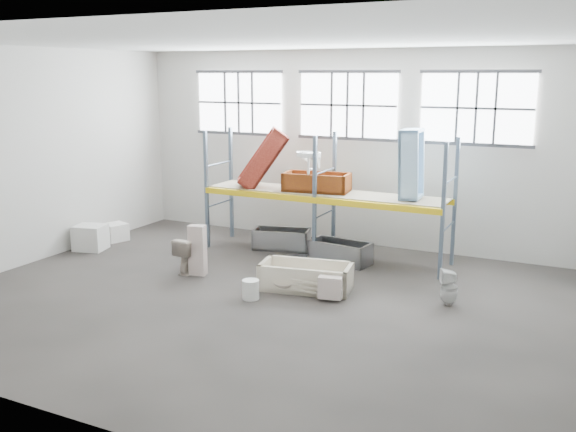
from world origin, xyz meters
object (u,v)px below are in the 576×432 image
Objects in this scene: rust_tub_flat at (317,182)px; toilet_beige at (191,255)px; blue_tub_upright at (411,164)px; bucket at (251,290)px; bathtub_beige at (306,276)px; steel_tub_left at (282,239)px; toilet_white at (449,287)px; cistern_tall at (198,250)px; carton_near at (90,237)px; steel_tub_right at (340,252)px.

toilet_beige is at bearing -127.19° from rust_tub_flat.
bucket is at bearing -121.25° from blue_tub_upright.
bucket is (-0.74, -1.03, -0.08)m from bathtub_beige.
steel_tub_left is at bearing 115.79° from bathtub_beige.
toilet_white is at bearing -24.81° from steel_tub_left.
blue_tub_upright is at bearing -0.29° from steel_tub_left.
cistern_tall reaches higher than steel_tub_left.
blue_tub_upright is 2.12× the size of carton_near.
cistern_tall is 2.88× the size of bucket.
cistern_tall is (0.25, -0.09, 0.16)m from toilet_beige.
toilet_beige is 2.30m from bucket.
steel_tub_left is 1.86m from steel_tub_right.
rust_tub_flat reaches higher than toilet_beige.
blue_tub_upright is (2.30, 0.06, 0.57)m from rust_tub_flat.
carton_near is at bearing -2.86° from toilet_beige.
cistern_tall is 0.72× the size of blue_tub_upright.
toilet_white is 4.54m from rust_tub_flat.
cistern_tall reaches higher than toilet_white.
steel_tub_right is 0.91× the size of blue_tub_upright.
bathtub_beige is 1.32× the size of steel_tub_right.
bucket is (1.83, -0.86, -0.37)m from cistern_tall.
cistern_tall is at bearing 154.94° from bucket.
toilet_white is at bearing -170.85° from toilet_beige.
bathtub_beige is 2.32× the size of toilet_beige.
bathtub_beige is 2.82m from toilet_beige.
bathtub_beige is 1.20× the size of blue_tub_upright.
cistern_tall is at bearing -138.03° from steel_tub_right.
toilet_white is 1.84× the size of bucket.
cistern_tall is 1.57× the size of toilet_white.
cistern_tall is 2.84m from steel_tub_left.
steel_tub_right is 6.37m from carton_near.
toilet_beige is at bearing -7.42° from carton_near.
blue_tub_upright is at bearing -170.67° from toilet_white.
bucket is at bearing -135.76° from bathtub_beige.
toilet_beige is 0.52× the size of blue_tub_upright.
bathtub_beige is 1.66× the size of cistern_tall.
bathtub_beige is at bearing -106.83° from toilet_white.
toilet_white reaches higher than steel_tub_right.
steel_tub_left reaches higher than bucket.
steel_tub_left is 1.91× the size of carton_near.
carton_near is at bearing 165.78° from bucket.
bathtub_beige is 1.18× the size of rust_tub_flat.
carton_near is (-6.20, 0.35, 0.04)m from bathtub_beige.
blue_tub_upright is at bearing 17.18° from steel_tub_right.
toilet_beige reaches higher than steel_tub_left.
toilet_white is 0.46× the size of rust_tub_flat.
blue_tub_upright reaches higher than bathtub_beige.
rust_tub_flat reaches higher than steel_tub_right.
blue_tub_upright is at bearing 23.32° from cistern_tall.
cistern_tall is 3.38m from steel_tub_right.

